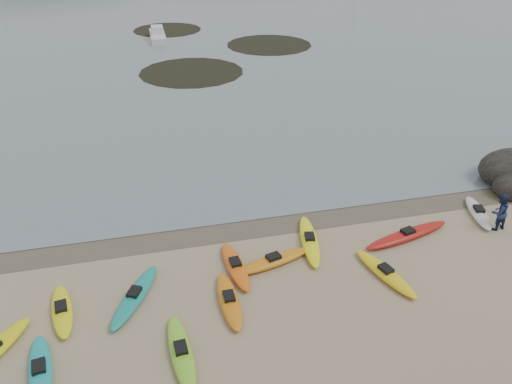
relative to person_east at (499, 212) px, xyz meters
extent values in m
plane|color=tan|center=(-10.27, 3.17, -0.88)|extent=(600.00, 600.00, 0.00)
plane|color=brown|center=(-10.27, 2.87, -0.87)|extent=(60.00, 60.00, 0.00)
ellipsoid|color=orange|center=(-12.52, -2.00, -0.71)|extent=(0.71, 3.16, 0.34)
ellipsoid|color=orange|center=(-11.90, -0.12, -0.71)|extent=(0.96, 3.24, 0.34)
ellipsoid|color=teal|center=(-18.79, -3.73, -0.71)|extent=(1.15, 3.19, 0.34)
ellipsoid|color=teal|center=(-15.84, -0.97, -0.71)|extent=(2.27, 3.55, 0.34)
ellipsoid|color=orange|center=(-10.35, -0.15, -0.71)|extent=(3.47, 1.58, 0.34)
ellipsoid|color=yellow|center=(-18.38, -1.14, -0.71)|extent=(1.13, 2.97, 0.34)
ellipsoid|color=#82D42A|center=(-14.47, -4.01, -0.71)|extent=(0.94, 3.46, 0.34)
ellipsoid|color=yellow|center=(-6.30, -1.90, -0.71)|extent=(1.57, 3.45, 0.34)
ellipsoid|color=#FFFD15|center=(-8.48, 0.83, -0.71)|extent=(1.38, 3.81, 0.34)
ellipsoid|color=#B11812|center=(-4.20, 0.25, -0.71)|extent=(4.49, 1.75, 0.34)
ellipsoid|color=silver|center=(-0.12, 1.10, -0.71)|extent=(1.48, 3.00, 0.34)
imported|color=navy|center=(0.00, 0.00, 0.00)|extent=(0.93, 0.77, 1.75)
cylinder|color=black|center=(-10.29, 26.81, -0.85)|extent=(8.94, 8.94, 0.04)
cylinder|color=black|center=(-1.37, 34.42, -0.85)|extent=(8.66, 8.66, 0.04)
cylinder|color=black|center=(-10.91, 43.78, -0.85)|extent=(7.67, 7.67, 0.04)
cube|color=silver|center=(-12.28, 39.25, -0.50)|extent=(1.55, 5.39, 0.75)
camera|label=1|loc=(-14.76, -15.49, 11.81)|focal=35.00mm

